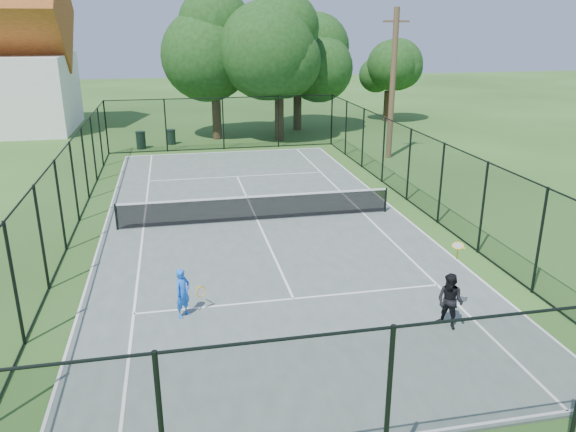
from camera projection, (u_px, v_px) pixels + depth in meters
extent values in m
plane|color=#294C1A|center=(257.00, 222.00, 20.81)|extent=(120.00, 120.00, 0.00)
cube|color=#4E5C55|center=(257.00, 221.00, 20.80)|extent=(11.00, 24.00, 0.06)
cylinder|color=black|center=(116.00, 217.00, 19.69)|extent=(0.08, 0.08, 0.95)
cylinder|color=black|center=(386.00, 200.00, 21.59)|extent=(0.08, 0.08, 0.95)
cube|color=black|center=(257.00, 208.00, 20.64)|extent=(10.00, 0.03, 0.88)
cube|color=white|center=(257.00, 197.00, 20.49)|extent=(10.00, 0.05, 0.06)
cylinder|color=#332114|center=(216.00, 111.00, 35.20)|extent=(0.56, 0.56, 3.57)
sphere|color=#173411|center=(214.00, 54.00, 34.10)|extent=(6.44, 6.44, 6.44)
cylinder|color=#332114|center=(279.00, 112.00, 34.85)|extent=(0.56, 0.56, 3.53)
sphere|color=#173411|center=(279.00, 56.00, 33.76)|extent=(6.33, 6.33, 6.33)
cylinder|color=#332114|center=(297.00, 105.00, 38.38)|extent=(0.56, 0.56, 3.33)
sphere|color=#173411|center=(298.00, 60.00, 37.41)|extent=(5.28, 5.28, 5.28)
cylinder|color=#332114|center=(387.00, 106.00, 41.90)|extent=(0.56, 0.56, 2.24)
sphere|color=#173411|center=(389.00, 77.00, 41.22)|extent=(3.91, 3.91, 3.91)
cylinder|color=black|center=(141.00, 141.00, 32.79)|extent=(0.54, 0.54, 0.97)
cylinder|color=black|center=(140.00, 132.00, 32.63)|extent=(0.58, 0.58, 0.05)
cylinder|color=black|center=(171.00, 137.00, 34.01)|extent=(0.54, 0.54, 0.85)
cylinder|color=black|center=(170.00, 130.00, 33.87)|extent=(0.58, 0.58, 0.05)
cylinder|color=#4C3823|center=(393.00, 85.00, 29.52)|extent=(0.30, 0.30, 7.77)
cube|color=#4C3823|center=(396.00, 21.00, 28.49)|extent=(1.40, 0.10, 0.10)
imported|color=blue|center=(183.00, 293.00, 13.80)|extent=(0.54, 0.54, 1.26)
torus|color=gold|center=(201.00, 291.00, 14.05)|extent=(0.27, 0.18, 0.29)
cylinder|color=silver|center=(201.00, 291.00, 14.05)|extent=(0.23, 0.15, 0.25)
imported|color=black|center=(450.00, 301.00, 13.26)|extent=(0.81, 0.85, 1.37)
torus|color=gold|center=(458.00, 246.00, 13.22)|extent=(0.30, 0.28, 0.14)
cylinder|color=silver|center=(458.00, 246.00, 13.22)|extent=(0.26, 0.24, 0.11)
sphere|color=#CCE526|center=(464.00, 249.00, 13.42)|extent=(0.07, 0.07, 0.07)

